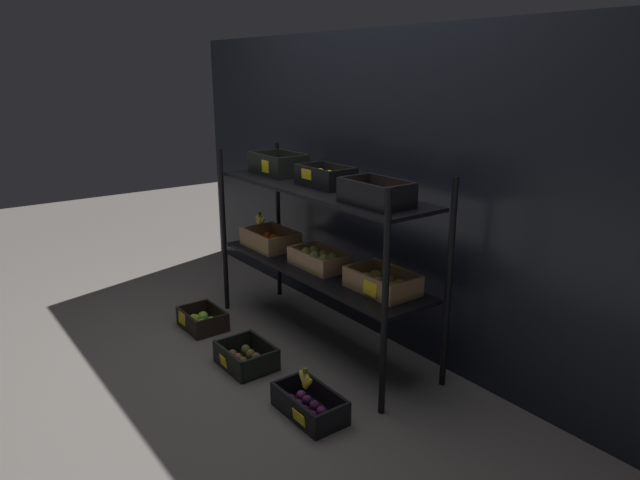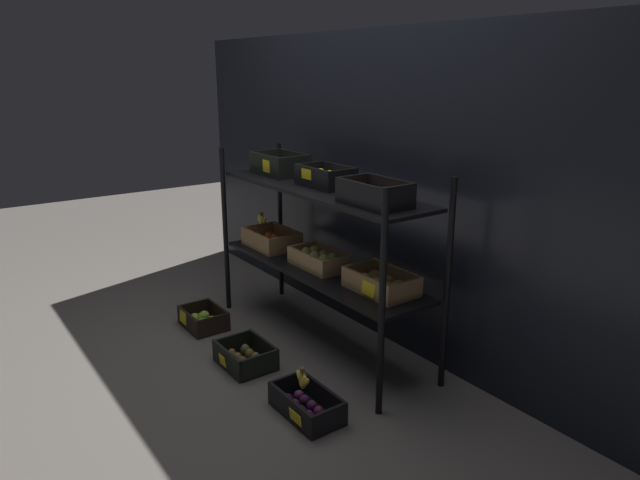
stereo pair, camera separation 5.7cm
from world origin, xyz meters
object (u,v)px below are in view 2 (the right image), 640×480
object	(u,v)px
display_rack	(320,227)
banana_bunch_loose	(303,380)
crate_ground_plum	(307,406)
crate_ground_apple_green	(203,320)
crate_ground_kiwi	(246,358)

from	to	relation	value
display_rack	banana_bunch_loose	size ratio (longest dim) A/B	13.06
display_rack	banana_bunch_loose	distance (m)	0.94
crate_ground_plum	banana_bunch_loose	size ratio (longest dim) A/B	2.91
crate_ground_apple_green	crate_ground_plum	world-z (taller)	same
crate_ground_plum	crate_ground_apple_green	bearing A→B (deg)	179.32
crate_ground_apple_green	banana_bunch_loose	size ratio (longest dim) A/B	2.38
crate_ground_kiwi	crate_ground_plum	xyz separation A→B (m)	(0.59, 0.01, -0.00)
display_rack	crate_ground_plum	distance (m)	1.04
crate_ground_kiwi	crate_ground_plum	world-z (taller)	crate_ground_kiwi
crate_ground_apple_green	crate_ground_plum	size ratio (longest dim) A/B	0.82
banana_bunch_loose	crate_ground_apple_green	bearing A→B (deg)	179.22
display_rack	crate_ground_apple_green	bearing A→B (deg)	-140.05
crate_ground_apple_green	banana_bunch_loose	world-z (taller)	banana_bunch_loose
crate_ground_apple_green	crate_ground_plum	bearing A→B (deg)	-0.68
display_rack	crate_ground_plum	world-z (taller)	display_rack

